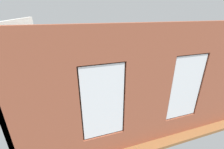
% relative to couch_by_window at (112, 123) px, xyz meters
% --- Properties ---
extents(ground_plane, '(7.03, 6.51, 0.10)m').
position_rel_couch_by_window_xyz_m(ground_plane, '(-0.73, -2.22, -0.38)').
color(ground_plane, brown).
extents(brick_wall_with_windows, '(6.43, 0.30, 3.33)m').
position_rel_couch_by_window_xyz_m(brick_wall_with_windows, '(-0.73, 0.65, 1.33)').
color(brick_wall_with_windows, '#9E5138').
rests_on(brick_wall_with_windows, ground_plane).
extents(white_wall_right, '(0.10, 5.51, 3.33)m').
position_rel_couch_by_window_xyz_m(white_wall_right, '(2.43, -2.02, 1.33)').
color(white_wall_right, silver).
rests_on(white_wall_right, ground_plane).
extents(couch_by_window, '(1.79, 0.87, 0.80)m').
position_rel_couch_by_window_xyz_m(couch_by_window, '(0.00, 0.00, 0.00)').
color(couch_by_window, black).
rests_on(couch_by_window, ground_plane).
extents(couch_left, '(0.87, 1.91, 0.80)m').
position_rel_couch_by_window_xyz_m(couch_left, '(-3.25, -1.92, -0.00)').
color(couch_left, black).
rests_on(couch_left, ground_plane).
extents(coffee_table, '(1.55, 0.74, 0.45)m').
position_rel_couch_by_window_xyz_m(coffee_table, '(-0.28, -2.26, 0.07)').
color(coffee_table, tan).
rests_on(coffee_table, ground_plane).
extents(cup_ceramic, '(0.07, 0.07, 0.08)m').
position_rel_couch_by_window_xyz_m(cup_ceramic, '(-0.09, -2.35, 0.16)').
color(cup_ceramic, silver).
rests_on(cup_ceramic, coffee_table).
extents(candle_jar, '(0.08, 0.08, 0.11)m').
position_rel_couch_by_window_xyz_m(candle_jar, '(0.18, -2.15, 0.18)').
color(candle_jar, '#B7333D').
rests_on(candle_jar, coffee_table).
extents(table_plant_small, '(0.19, 0.19, 0.29)m').
position_rel_couch_by_window_xyz_m(table_plant_small, '(-0.71, -2.39, 0.28)').
color(table_plant_small, gray).
rests_on(table_plant_small, coffee_table).
extents(remote_black, '(0.08, 0.18, 0.02)m').
position_rel_couch_by_window_xyz_m(remote_black, '(-0.40, -2.15, 0.13)').
color(remote_black, black).
rests_on(remote_black, coffee_table).
extents(media_console, '(1.15, 0.42, 0.49)m').
position_rel_couch_by_window_xyz_m(media_console, '(2.13, -2.68, -0.08)').
color(media_console, black).
rests_on(media_console, ground_plane).
extents(tv_flatscreen, '(1.10, 0.20, 0.77)m').
position_rel_couch_by_window_xyz_m(tv_flatscreen, '(2.13, -2.68, 0.55)').
color(tv_flatscreen, black).
rests_on(tv_flatscreen, media_console).
extents(papasan_chair, '(1.17, 1.17, 0.72)m').
position_rel_couch_by_window_xyz_m(papasan_chair, '(-0.79, -4.16, 0.12)').
color(papasan_chair, olive).
rests_on(papasan_chair, ground_plane).
extents(potted_plant_mid_room_small, '(0.39, 0.39, 0.63)m').
position_rel_couch_by_window_xyz_m(potted_plant_mid_room_small, '(-1.34, -3.06, 0.10)').
color(potted_plant_mid_room_small, gray).
rests_on(potted_plant_mid_room_small, ground_plane).
extents(potted_plant_by_left_couch, '(0.30, 0.30, 0.54)m').
position_rel_couch_by_window_xyz_m(potted_plant_by_left_couch, '(-2.85, -3.32, 0.03)').
color(potted_plant_by_left_couch, beige).
rests_on(potted_plant_by_left_couch, ground_plane).
extents(potted_plant_corner_near_left, '(0.49, 0.49, 0.87)m').
position_rel_couch_by_window_xyz_m(potted_plant_corner_near_left, '(-3.40, -4.48, 0.23)').
color(potted_plant_corner_near_left, beige).
rests_on(potted_plant_corner_near_left, ground_plane).
extents(potted_plant_between_couches, '(0.74, 0.74, 1.10)m').
position_rel_couch_by_window_xyz_m(potted_plant_between_couches, '(-1.35, -0.05, 0.39)').
color(potted_plant_between_couches, '#47423D').
rests_on(potted_plant_between_couches, ground_plane).
extents(potted_plant_foreground_right, '(0.43, 0.43, 0.67)m').
position_rel_couch_by_window_xyz_m(potted_plant_foreground_right, '(1.83, -4.43, 0.12)').
color(potted_plant_foreground_right, brown).
rests_on(potted_plant_foreground_right, ground_plane).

